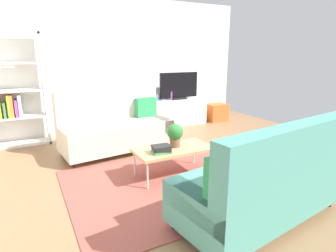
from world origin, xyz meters
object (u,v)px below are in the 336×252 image
(couch_green, at_px, (265,182))
(tv_console, at_px, (178,112))
(vase_0, at_px, (156,97))
(coffee_table, at_px, (173,150))
(potted_plant, at_px, (175,134))
(bottle_0, at_px, (171,96))
(storage_trunk, at_px, (216,112))
(bookshelf, at_px, (11,95))
(vase_1, at_px, (163,97))
(couch_beige, at_px, (116,127))
(table_book_0, at_px, (161,152))
(tv, at_px, (179,86))

(couch_green, relative_size, tv_console, 1.42)
(vase_0, bearing_deg, couch_green, -99.35)
(coffee_table, relative_size, potted_plant, 3.27)
(potted_plant, distance_m, vase_0, 2.73)
(couch_green, relative_size, bottle_0, 9.99)
(potted_plant, distance_m, bottle_0, 2.79)
(storage_trunk, height_order, potted_plant, potted_plant)
(bookshelf, height_order, bottle_0, bookshelf)
(coffee_table, distance_m, vase_1, 2.88)
(couch_beige, xyz_separation_m, table_book_0, (0.16, -1.52, -0.01))
(bookshelf, xyz_separation_m, bottle_0, (3.33, -0.06, -0.23))
(table_book_0, distance_m, vase_0, 2.98)
(potted_plant, distance_m, table_book_0, 0.36)
(couch_beige, bearing_deg, potted_plant, 102.01)
(storage_trunk, bearing_deg, coffee_table, -136.93)
(potted_plant, relative_size, vase_0, 2.24)
(couch_beige, distance_m, storage_trunk, 3.22)
(tv_console, distance_m, vase_1, 0.56)
(table_book_0, bearing_deg, vase_0, 66.25)
(vase_0, bearing_deg, tv_console, -4.93)
(tv, xyz_separation_m, bookshelf, (-3.54, 0.04, 0.02))
(storage_trunk, bearing_deg, bookshelf, 178.52)
(coffee_table, xyz_separation_m, potted_plant, (0.05, 0.05, 0.22))
(storage_trunk, distance_m, vase_0, 1.76)
(coffee_table, bearing_deg, vase_1, 66.26)
(coffee_table, height_order, tv, tv)
(couch_beige, relative_size, tv, 1.98)
(bottle_0, bearing_deg, tv_console, 10.53)
(couch_green, bearing_deg, bookshelf, 112.46)
(tv, bearing_deg, vase_0, 173.12)
(tv, bearing_deg, tv_console, 90.00)
(couch_beige, distance_m, bottle_0, 2.07)
(coffee_table, distance_m, potted_plant, 0.23)
(table_book_0, bearing_deg, tv, 56.14)
(tv_console, bearing_deg, couch_beige, -149.33)
(table_book_0, distance_m, bottle_0, 3.07)
(tv_console, bearing_deg, bottle_0, -169.47)
(vase_0, bearing_deg, bookshelf, -179.42)
(tv_console, bearing_deg, potted_plant, -120.53)
(vase_1, bearing_deg, tv, -10.19)
(tv, height_order, potted_plant, tv)
(tv_console, height_order, tv, tv)
(tv_console, bearing_deg, bookshelf, 179.68)
(tv_console, xyz_separation_m, bottle_0, (-0.22, -0.04, 0.42))
(bookshelf, relative_size, table_book_0, 8.75)
(tv_console, relative_size, storage_trunk, 2.69)
(potted_plant, bearing_deg, bookshelf, 128.93)
(bottle_0, bearing_deg, vase_0, 166.14)
(vase_0, xyz_separation_m, bottle_0, (0.36, -0.09, 0.02))
(bottle_0, bearing_deg, couch_beige, -147.22)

